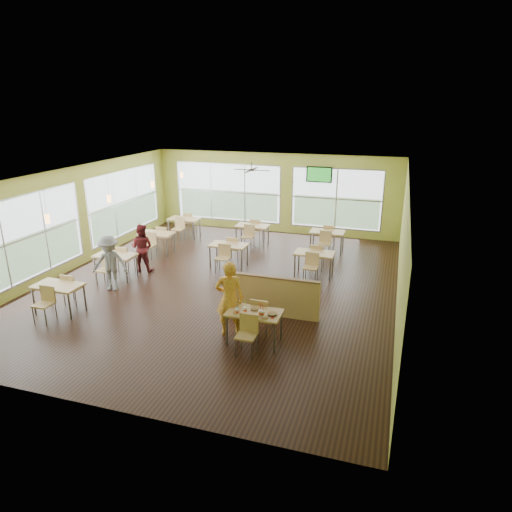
{
  "coord_description": "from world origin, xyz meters",
  "views": [
    {
      "loc": [
        4.74,
        -11.63,
        5.13
      ],
      "look_at": [
        1.3,
        -0.64,
        1.21
      ],
      "focal_mm": 32.0,
      "sensor_mm": 36.0,
      "label": 1
    }
  ],
  "objects_px": {
    "man_plaid": "(230,299)",
    "food_basket": "(272,314)",
    "half_wall_divider": "(272,296)",
    "main_table": "(254,317)"
  },
  "relations": [
    {
      "from": "half_wall_divider",
      "to": "food_basket",
      "type": "xyz_separation_m",
      "value": [
        0.42,
        -1.49,
        0.26
      ]
    },
    {
      "from": "half_wall_divider",
      "to": "man_plaid",
      "type": "bearing_deg",
      "value": -117.93
    },
    {
      "from": "main_table",
      "to": "half_wall_divider",
      "type": "bearing_deg",
      "value": 90.0
    },
    {
      "from": "half_wall_divider",
      "to": "food_basket",
      "type": "relative_size",
      "value": 11.04
    },
    {
      "from": "half_wall_divider",
      "to": "main_table",
      "type": "bearing_deg",
      "value": -90.0
    },
    {
      "from": "main_table",
      "to": "half_wall_divider",
      "type": "height_order",
      "value": "half_wall_divider"
    },
    {
      "from": "main_table",
      "to": "half_wall_divider",
      "type": "relative_size",
      "value": 0.63
    },
    {
      "from": "man_plaid",
      "to": "food_basket",
      "type": "relative_size",
      "value": 8.19
    },
    {
      "from": "man_plaid",
      "to": "food_basket",
      "type": "bearing_deg",
      "value": 149.74
    },
    {
      "from": "half_wall_divider",
      "to": "man_plaid",
      "type": "height_order",
      "value": "man_plaid"
    }
  ]
}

